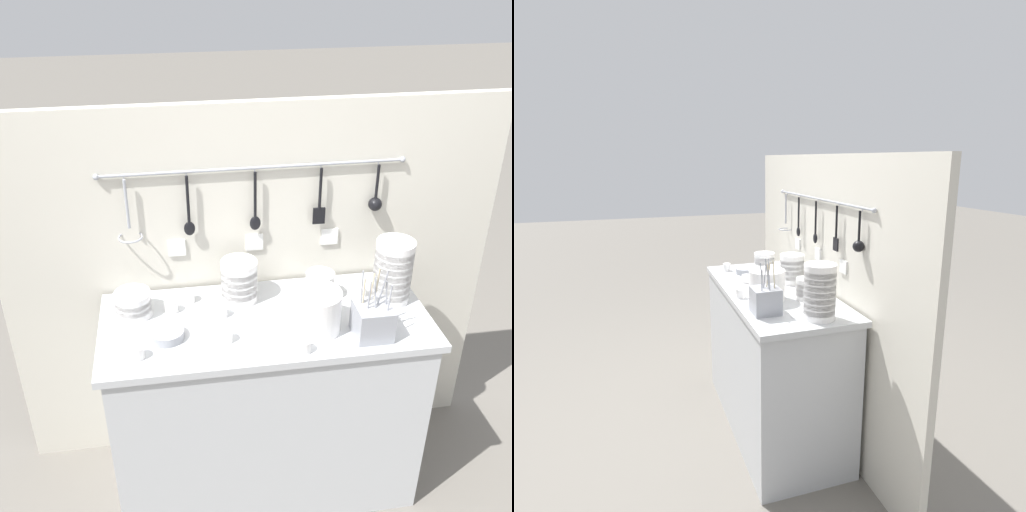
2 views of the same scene
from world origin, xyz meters
TOP-DOWN VIEW (x-y plane):
  - ground_plane at (0.00, 0.00)m, footprint 20.00×20.00m
  - counter at (0.00, 0.00)m, footprint 1.26×0.54m
  - back_wall at (0.00, 0.31)m, footprint 2.06×0.11m
  - bowl_stack_nested_right at (0.24, 0.11)m, footprint 0.12×0.12m
  - bowl_stack_short_front at (-0.08, 0.15)m, footprint 0.14×0.14m
  - bowl_stack_tall_left at (0.52, 0.06)m, footprint 0.15×0.15m
  - bowl_stack_back_corner at (-0.50, 0.11)m, footprint 0.14×0.14m
  - plate_stack at (0.17, -0.09)m, footprint 0.19×0.19m
  - steel_mixing_bowl at (-0.38, -0.06)m, footprint 0.13×0.13m
  - cutlery_caddy at (0.37, -0.16)m, footprint 0.13×0.13m
  - cup_front_right at (0.40, 0.10)m, footprint 0.05×0.05m
  - cup_edge_near at (-0.36, 0.11)m, footprint 0.05×0.05m
  - cup_back_right at (-0.29, 0.16)m, footprint 0.05×0.05m
  - cup_edge_far at (-0.17, -0.11)m, footprint 0.05×0.05m
  - cup_beside_plates at (-0.17, 0.04)m, footprint 0.05×0.05m
  - cup_mid_row at (0.10, -0.22)m, footprint 0.05×0.05m
  - cup_by_caddy at (-0.48, -0.16)m, footprint 0.05×0.05m

SIDE VIEW (x-z plane):
  - ground_plane at x=0.00m, z-range 0.00..0.00m
  - counter at x=0.00m, z-range 0.00..0.87m
  - back_wall at x=0.00m, z-range 0.00..1.63m
  - steel_mixing_bowl at x=-0.38m, z-range 0.87..0.90m
  - cup_front_right at x=0.40m, z-range 0.87..0.92m
  - cup_edge_near at x=-0.36m, z-range 0.87..0.92m
  - cup_back_right at x=-0.29m, z-range 0.87..0.92m
  - cup_edge_far at x=-0.17m, z-range 0.87..0.92m
  - cup_beside_plates at x=-0.17m, z-range 0.87..0.92m
  - cup_mid_row at x=0.10m, z-range 0.87..0.92m
  - cup_by_caddy at x=-0.48m, z-range 0.87..0.92m
  - bowl_stack_back_corner at x=-0.50m, z-range 0.87..0.97m
  - bowl_stack_nested_right at x=0.24m, z-range 0.87..0.99m
  - cutlery_caddy at x=0.37m, z-range 0.79..1.08m
  - plate_stack at x=0.17m, z-range 0.87..1.03m
  - bowl_stack_short_front at x=-0.08m, z-range 0.87..1.05m
  - bowl_stack_tall_left at x=0.52m, z-range 0.87..1.13m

